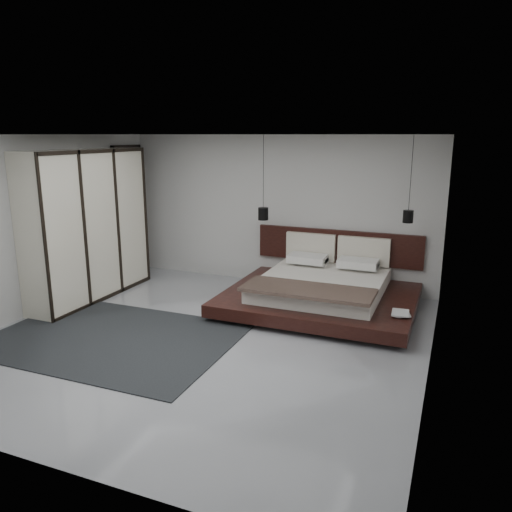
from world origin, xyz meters
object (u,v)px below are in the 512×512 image
at_px(pendant_left, 263,213).
at_px(pendant_right, 408,216).
at_px(bed, 322,290).
at_px(wardrobe, 88,225).
at_px(rug, 112,338).
at_px(lattice_screen, 130,211).

xyz_separation_m(pendant_left, pendant_right, (2.48, 0.00, 0.10)).
relative_size(pendant_left, pendant_right, 1.08).
relative_size(bed, wardrobe, 1.16).
distance_m(bed, pendant_left, 1.75).
height_order(pendant_left, rug, pendant_left).
bearing_deg(wardrobe, lattice_screen, 99.27).
bearing_deg(pendant_left, bed, -21.87).
bearing_deg(wardrobe, bed, 14.27).
height_order(bed, wardrobe, wardrobe).
height_order(bed, pendant_right, pendant_right).
xyz_separation_m(pendant_right, rug, (-3.64, -2.90, -1.53)).
xyz_separation_m(bed, pendant_left, (-1.24, 0.50, 1.13)).
xyz_separation_m(pendant_left, rug, (-1.15, -2.90, -1.42)).
bearing_deg(bed, rug, -134.93).
relative_size(lattice_screen, bed, 0.86).
bearing_deg(rug, bed, 45.07).
relative_size(bed, pendant_left, 2.03).
xyz_separation_m(bed, rug, (-2.40, -2.40, -0.30)).
bearing_deg(rug, pendant_left, 68.29).
height_order(lattice_screen, pendant_left, pendant_left).
bearing_deg(bed, lattice_screen, 172.44).
distance_m(bed, rug, 3.40).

